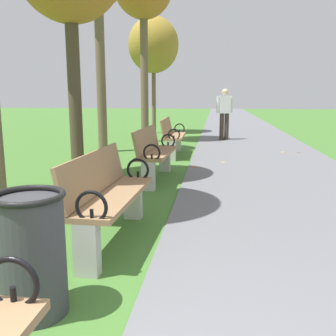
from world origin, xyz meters
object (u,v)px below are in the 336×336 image
park_bench_4 (172,136)px  pedestrian_walking (225,111)px  park_bench_3 (154,152)px  tree_5 (153,45)px  trash_bin (32,254)px  park_bench_2 (109,194)px

park_bench_4 → pedestrian_walking: pedestrian_walking is taller
park_bench_3 → tree_5: 8.72m
park_bench_3 → trash_bin: 4.14m
pedestrian_walking → trash_bin: (-1.45, -10.17, -0.50)m
park_bench_2 → park_bench_4: bearing=90.0°
pedestrian_walking → park_bench_4: bearing=-111.3°
pedestrian_walking → trash_bin: bearing=-98.1°
park_bench_2 → trash_bin: park_bench_2 is taller
park_bench_3 → tree_5: bearing=99.3°
park_bench_4 → pedestrian_walking: 3.61m
park_bench_4 → trash_bin: size_ratio=1.91×
pedestrian_walking → park_bench_2: bearing=-98.4°
park_bench_2 → park_bench_3: (-0.00, 2.83, 0.00)m
park_bench_4 → tree_5: size_ratio=0.37×
park_bench_2 → pedestrian_walking: size_ratio=1.00×
park_bench_4 → trash_bin: bearing=-91.2°
tree_5 → trash_bin: bearing=-84.5°
trash_bin → park_bench_3: bearing=88.0°
park_bench_2 → park_bench_4: 5.52m
trash_bin → tree_5: bearing=95.5°
tree_5 → trash_bin: tree_5 is taller
park_bench_2 → park_bench_4: (-0.00, 5.52, 0.00)m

